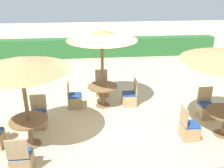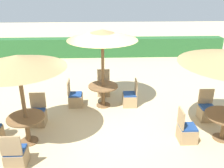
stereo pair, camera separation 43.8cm
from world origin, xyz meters
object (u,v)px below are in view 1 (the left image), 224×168
Objects in this scene: parasol_center at (102,35)px; round_table_center at (103,91)px; patio_chair_front_left_south at (22,160)px; patio_chair_center_east at (130,98)px; patio_chair_front_right_west at (189,130)px; patio_chair_front_right_north at (206,109)px; patio_chair_center_west at (74,100)px; patio_chair_center_north at (102,88)px; patio_chair_front_left_north at (39,118)px; parasol_front_left at (20,64)px; round_table_front_left at (29,126)px.

parasol_center is 2.63× the size of round_table_center.
patio_chair_front_left_south is 1.00× the size of patio_chair_center_east.
round_table_center is 1.07× the size of patio_chair_center_east.
patio_chair_front_right_west is 0.94× the size of round_table_center.
patio_chair_front_left_south is 1.00× the size of patio_chair_front_right_north.
patio_chair_center_west is at bearing 177.99° from round_table_center.
patio_chair_center_east is (0.89, -0.95, 0.00)m from patio_chair_center_north.
patio_chair_front_right_west is (4.14, -1.04, 0.00)m from patio_chair_front_left_north.
patio_chair_center_east is (-1.27, 2.11, 0.00)m from patio_chair_front_right_west.
patio_chair_center_west is 1.00× the size of patio_chair_center_east.
patio_chair_center_east is at bearing 88.10° from patio_chair_center_west.
patio_chair_front_right_west is 1.46m from patio_chair_front_right_north.
patio_chair_front_left_north and patio_chair_front_right_north have the same top height.
patio_chair_front_right_north is at bearing 138.14° from patio_chair_front_right_west.
patio_chair_center_west is 1.88m from patio_chair_center_east.
parasol_front_left is at bearing -134.81° from parasol_center.
round_table_front_left is 1.03× the size of patio_chair_center_east.
parasol_center reaches higher than parasol_front_left.
patio_chair_front_right_north is at bearing -18.41° from parasol_center.
patio_chair_center_north is at bearing 88.52° from round_table_center.
patio_chair_front_left_north is at bearing 110.55° from patio_chair_center_east.
patio_chair_front_right_west is (4.21, 0.82, 0.00)m from patio_chair_front_left_south.
patio_chair_front_right_west is at bearing -44.40° from parasol_center.
round_table_center is at bearing -18.41° from patio_chair_front_right_north.
patio_chair_center_north is at bearing -134.27° from patio_chair_front_left_north.
parasol_front_left is 2.16m from patio_chair_front_left_north.
patio_chair_front_left_south is (-0.02, -0.94, -0.31)m from round_table_front_left.
patio_chair_front_left_north is 5.12m from patio_chair_front_right_north.
patio_chair_front_right_north and patio_chair_center_north have the same top height.
parasol_front_left is at bearing 88.80° from patio_chair_front_left_south.
patio_chair_center_west is 1.00× the size of patio_chair_center_north.
patio_chair_center_north is (-2.16, 3.07, 0.00)m from patio_chair_front_right_west.
patio_chair_front_right_north is 1.00× the size of patio_chair_center_north.
patio_chair_front_left_south is 0.94× the size of round_table_center.
patio_chair_front_right_north is 3.97m from parasol_center.
patio_chair_front_left_north and patio_chair_center_east have the same top height.
patio_chair_center_east is at bearing -24.50° from patio_chair_front_right_north.
parasol_center reaches higher than patio_chair_center_west.
patio_chair_center_west is (0.99, 1.14, 0.00)m from patio_chair_front_left_north.
parasol_center is 2.36m from patio_chair_center_north.
parasol_front_left reaches higher than patio_chair_front_right_west.
parasol_center is (2.00, 2.02, 1.86)m from round_table_front_left.
patio_chair_center_north is (-3.14, 1.98, 0.00)m from patio_chair_front_right_north.
patio_chair_front_left_north is 2.27m from round_table_center.
patio_chair_front_right_west is 2.46m from patio_chair_center_east.
patio_chair_front_left_south is at bearing -91.20° from parasol_front_left.
patio_chair_front_left_south and patio_chair_center_north have the same top height.
parasol_front_left is 3.28m from round_table_center.
patio_chair_center_east is (2.94, 2.93, 0.00)m from patio_chair_front_left_south.
patio_chair_front_left_north is at bearing 45.73° from patio_chair_center_north.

